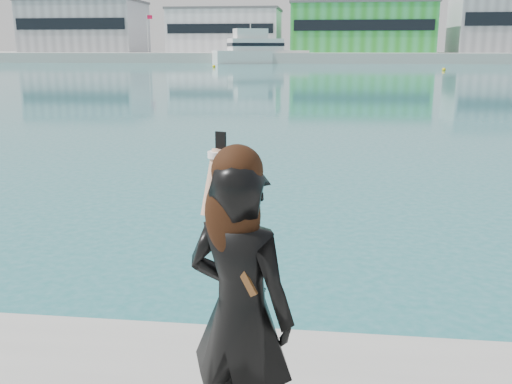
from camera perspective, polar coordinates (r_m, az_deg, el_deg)
far_quay at (r=133.29m, az=6.77°, el=13.28°), size 320.00×40.00×2.00m
warehouse_grey_left at (r=142.68m, az=-16.73°, el=15.57°), size 26.52×16.36×11.50m
warehouse_white at (r=133.26m, az=-3.04°, el=15.83°), size 24.48×15.35×9.50m
warehouse_green at (r=131.52m, az=10.47°, el=15.86°), size 30.60×16.36×10.50m
flagpole_left at (r=130.19m, az=-10.76°, el=15.55°), size 1.28×0.16×8.00m
flagpole_right at (r=126.14m, az=17.27°, el=15.22°), size 1.28×0.16×8.00m
motor_yacht at (r=115.57m, az=0.20°, el=13.95°), size 19.11×12.07×8.67m
buoy_near at (r=82.80m, az=18.26°, el=11.44°), size 0.50×0.50×0.50m
buoy_far at (r=92.44m, az=-4.23°, el=12.32°), size 0.50×0.50×0.50m
woman at (r=3.11m, az=-1.63°, el=-11.26°), size 0.73×0.61×1.81m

